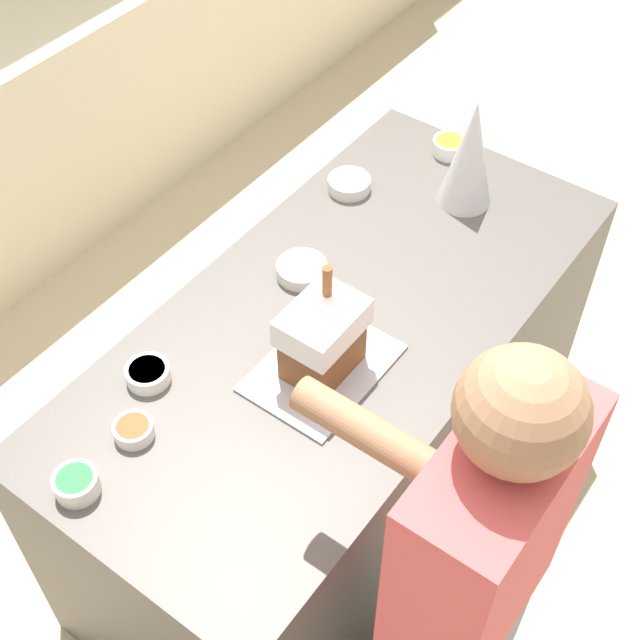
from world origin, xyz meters
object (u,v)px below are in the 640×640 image
object	(u,v)px
candy_bowl_center_rear	(148,373)
candy_bowl_behind_tray	(302,269)
baking_tray	(322,368)
decorative_tree	(470,153)
candy_bowl_near_tray_right	(133,430)
candy_bowl_far_right	(450,146)
gingerbread_house	(322,338)
person	(465,604)
candy_bowl_beside_tree	(349,183)
candy_bowl_far_left	(76,483)

from	to	relation	value
candy_bowl_center_rear	candy_bowl_behind_tray	bearing A→B (deg)	-9.22
baking_tray	decorative_tree	distance (m)	0.78
candy_bowl_near_tray_right	candy_bowl_far_right	size ratio (longest dim) A/B	0.88
gingerbread_house	person	bearing A→B (deg)	-116.82
candy_bowl_near_tray_right	candy_bowl_beside_tree	bearing A→B (deg)	6.15
baking_tray	decorative_tree	world-z (taller)	decorative_tree
candy_bowl_center_rear	candy_bowl_beside_tree	size ratio (longest dim) A/B	0.85
gingerbread_house	candy_bowl_near_tray_right	bearing A→B (deg)	150.69
baking_tray	gingerbread_house	size ratio (longest dim) A/B	1.27
baking_tray	candy_bowl_center_rear	world-z (taller)	candy_bowl_center_rear
baking_tray	candy_bowl_beside_tree	bearing A→B (deg)	29.70
candy_bowl_far_left	person	size ratio (longest dim) A/B	0.06
candy_bowl_behind_tray	person	xyz separation A→B (m)	(-0.53, -0.82, -0.07)
candy_bowl_near_tray_right	candy_bowl_behind_tray	xyz separation A→B (m)	(0.65, 0.01, 0.00)
candy_bowl_behind_tray	candy_bowl_near_tray_right	bearing A→B (deg)	-179.54
candy_bowl_behind_tray	candy_bowl_far_right	distance (m)	0.70
decorative_tree	candy_bowl_near_tray_right	xyz separation A→B (m)	(-1.18, 0.19, -0.15)
gingerbread_house	candy_bowl_center_rear	distance (m)	0.44
gingerbread_house	candy_bowl_beside_tree	bearing A→B (deg)	29.70
candy_bowl_far_right	person	distance (m)	1.45
candy_bowl_far_left	person	bearing A→B (deg)	-69.57
candy_bowl_beside_tree	candy_bowl_behind_tray	bearing A→B (deg)	-164.27
candy_bowl_center_rear	candy_bowl_far_right	world-z (taller)	candy_bowl_far_right
candy_bowl_beside_tree	candy_bowl_far_left	xyz separation A→B (m)	(-1.20, -0.11, 0.01)
candy_bowl_far_right	candy_bowl_far_left	bearing A→B (deg)	178.71
gingerbread_house	baking_tray	bearing A→B (deg)	-154.87
candy_bowl_beside_tree	candy_bowl_far_right	world-z (taller)	candy_bowl_far_right
decorative_tree	candy_bowl_center_rear	distance (m)	1.08
candy_bowl_far_right	person	size ratio (longest dim) A/B	0.07
candy_bowl_behind_tray	candy_bowl_far_left	bearing A→B (deg)	-179.34
candy_bowl_center_rear	candy_bowl_far_right	size ratio (longest dim) A/B	1.02
candy_bowl_far_left	baking_tray	bearing A→B (deg)	-21.07
baking_tray	candy_bowl_center_rear	bearing A→B (deg)	130.72
decorative_tree	baking_tray	bearing A→B (deg)	-176.72
gingerbread_house	candy_bowl_far_left	world-z (taller)	gingerbread_house
gingerbread_house	candy_bowl_far_right	size ratio (longest dim) A/B	2.70
baking_tray	decorative_tree	bearing A→B (deg)	3.28
candy_bowl_center_rear	decorative_tree	bearing A→B (deg)	-15.00
candy_bowl_far_right	candy_bowl_far_left	size ratio (longest dim) A/B	1.06
gingerbread_house	candy_bowl_far_right	xyz separation A→B (m)	(0.93, 0.20, -0.09)
baking_tray	candy_bowl_far_right	distance (m)	0.95
candy_bowl_center_rear	candy_bowl_behind_tray	distance (m)	0.52
candy_bowl_center_rear	candy_bowl_far_left	xyz separation A→B (m)	(-0.32, -0.09, 0.01)
candy_bowl_near_tray_right	person	size ratio (longest dim) A/B	0.06
candy_bowl_far_left	person	distance (m)	0.87
candy_bowl_far_left	candy_bowl_beside_tree	bearing A→B (deg)	5.44
gingerbread_house	person	world-z (taller)	person
gingerbread_house	candy_bowl_beside_tree	distance (m)	0.70
baking_tray	candy_bowl_center_rear	xyz separation A→B (m)	(-0.28, 0.32, 0.02)
candy_bowl_far_left	person	world-z (taller)	person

